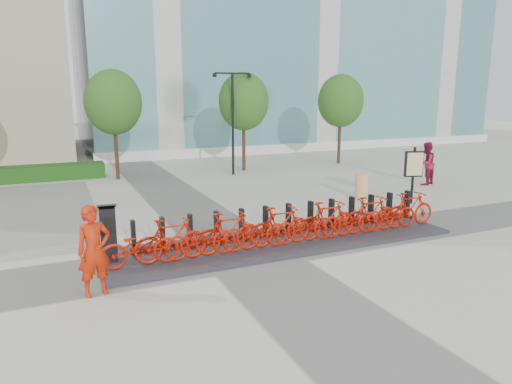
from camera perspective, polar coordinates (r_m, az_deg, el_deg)
name	(u,v)px	position (r m, az deg, el deg)	size (l,w,h in m)	color
ground	(244,253)	(11.71, -1.48, -7.58)	(120.00, 120.00, 0.00)	#B7B8A3
hedge_b	(37,173)	(23.67, -25.71, 2.14)	(6.00, 1.20, 0.70)	#163C0F
tree_1	(113,102)	(22.36, -17.41, 10.63)	(2.60, 2.60, 5.10)	#322010
tree_2	(244,102)	(24.03, -1.57, 11.23)	(2.60, 2.60, 5.10)	#322010
tree_3	(341,101)	(26.92, 10.54, 11.12)	(2.60, 2.60, 5.10)	#322010
streetlamp	(233,111)	(22.74, -2.94, 10.02)	(2.00, 0.20, 5.00)	black
dock_pad	(284,241)	(12.48, 3.53, -6.15)	(9.60, 2.40, 0.08)	#303037
dock_rail_posts	(290,219)	(12.94, 4.23, -3.35)	(8.74, 0.50, 0.85)	black
bike_0	(140,246)	(10.81, -14.30, -6.57)	(0.63, 1.80, 0.94)	#B31503
bike_1	(171,240)	(10.92, -10.57, -5.91)	(0.49, 1.74, 1.05)	#B31503
bike_2	(201,238)	(11.12, -6.94, -5.75)	(0.63, 1.80, 0.94)	#B31503
bike_3	(229,232)	(11.32, -3.46, -5.07)	(0.49, 1.74, 1.05)	#B31503
bike_4	(255,231)	(11.60, -0.11, -4.90)	(0.63, 1.80, 0.94)	#B31503
bike_5	(280,226)	(11.88, 3.07, -4.24)	(0.49, 1.74, 1.05)	#B31503
bike_6	(304,225)	(12.23, 6.07, -4.07)	(0.63, 1.80, 0.94)	#B31503
bike_7	(327,220)	(12.58, 8.92, -3.44)	(0.49, 1.74, 1.05)	#B31503
bike_8	(349,219)	(12.99, 11.58, -3.28)	(0.63, 1.80, 0.94)	#B31503
bike_9	(370,214)	(13.40, 14.10, -2.70)	(0.49, 1.74, 1.05)	#B31503
bike_10	(390,213)	(13.86, 16.44, -2.57)	(0.63, 1.80, 0.94)	#B31503
bike_11	(410,209)	(14.32, 18.65, -2.04)	(0.49, 1.74, 1.05)	#B31503
kiosk	(108,233)	(11.26, -17.97, -4.92)	(0.46, 0.40, 1.42)	black
worker_red	(94,251)	(9.61, -19.59, -6.93)	(0.67, 0.44, 1.85)	#BB2208
pedestrian	(426,164)	(21.61, 20.49, 3.36)	(0.93, 0.72, 1.90)	maroon
construction_barrel	(362,186)	(18.09, 13.06, 0.78)	(0.51, 0.51, 0.99)	orange
map_sign	(414,166)	(17.60, 19.12, 3.04)	(0.67, 0.33, 2.08)	black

